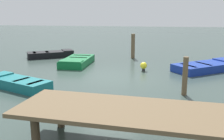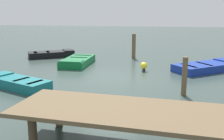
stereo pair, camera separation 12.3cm
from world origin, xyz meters
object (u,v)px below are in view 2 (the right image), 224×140
(dock_segment, at_px, (144,115))
(mooring_piling_center, at_px, (134,46))
(marker_buoy, at_px, (144,66))
(rowboat_black, at_px, (52,54))
(rowboat_teal, at_px, (17,83))
(mooring_piling_near_left, at_px, (184,76))
(rowboat_blue, at_px, (208,67))
(rowboat_green, at_px, (78,61))

(dock_segment, xyz_separation_m, mooring_piling_center, (1.17, -12.11, -0.04))
(mooring_piling_center, xyz_separation_m, marker_buoy, (-0.84, 3.88, -0.52))
(rowboat_black, bearing_deg, rowboat_teal, -109.32)
(mooring_piling_near_left, bearing_deg, rowboat_black, -41.67)
(rowboat_teal, bearing_deg, marker_buoy, -118.33)
(rowboat_teal, bearing_deg, dock_segment, 165.40)
(mooring_piling_center, bearing_deg, mooring_piling_near_left, 107.96)
(rowboat_blue, height_order, mooring_piling_center, mooring_piling_center)
(rowboat_green, relative_size, mooring_piling_near_left, 2.02)
(rowboat_green, height_order, marker_buoy, marker_buoy)
(dock_segment, relative_size, rowboat_blue, 1.59)
(rowboat_green, bearing_deg, mooring_piling_near_left, 50.12)
(dock_segment, relative_size, mooring_piling_near_left, 4.27)
(rowboat_blue, height_order, rowboat_green, same)
(dock_segment, xyz_separation_m, marker_buoy, (0.32, -8.23, -0.57))
(rowboat_green, bearing_deg, rowboat_blue, 88.53)
(rowboat_black, bearing_deg, mooring_piling_center, -23.54)
(rowboat_teal, distance_m, rowboat_green, 5.14)
(rowboat_teal, height_order, rowboat_black, same)
(rowboat_black, height_order, mooring_piling_near_left, mooring_piling_near_left)
(rowboat_blue, height_order, rowboat_black, same)
(rowboat_black, relative_size, marker_buoy, 6.53)
(rowboat_green, relative_size, mooring_piling_center, 1.84)
(rowboat_blue, bearing_deg, dock_segment, -144.64)
(rowboat_black, xyz_separation_m, mooring_piling_near_left, (-8.05, 7.17, 0.52))
(rowboat_blue, distance_m, mooring_piling_near_left, 4.90)
(rowboat_black, height_order, mooring_piling_center, mooring_piling_center)
(rowboat_blue, height_order, marker_buoy, marker_buoy)
(rowboat_teal, distance_m, rowboat_blue, 9.64)
(rowboat_blue, bearing_deg, rowboat_teal, 172.91)
(rowboat_black, distance_m, marker_buoy, 7.18)
(rowboat_green, relative_size, marker_buoy, 6.20)
(dock_segment, xyz_separation_m, rowboat_black, (6.71, -11.52, -0.63))
(mooring_piling_center, bearing_deg, marker_buoy, 102.27)
(dock_segment, height_order, mooring_piling_near_left, mooring_piling_near_left)
(dock_segment, height_order, rowboat_teal, dock_segment)
(rowboat_black, relative_size, mooring_piling_near_left, 2.13)
(marker_buoy, bearing_deg, mooring_piling_near_left, 113.31)
(rowboat_teal, relative_size, rowboat_blue, 0.80)
(rowboat_blue, distance_m, rowboat_black, 10.12)
(dock_segment, distance_m, rowboat_blue, 9.44)
(marker_buoy, bearing_deg, dock_segment, 92.25)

